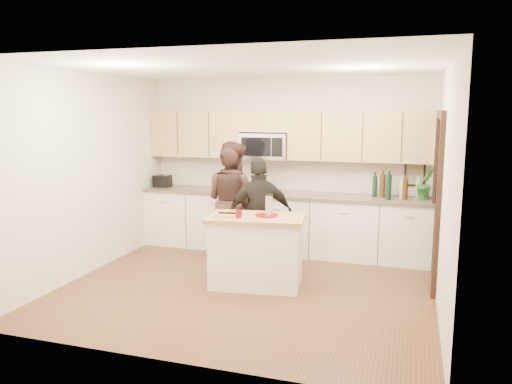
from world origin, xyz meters
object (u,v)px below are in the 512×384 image
(woman_right, at_px, (260,215))
(toaster, at_px, (162,181))
(woman_center, at_px, (232,201))
(woman_left, at_px, (232,204))
(island, at_px, (256,251))

(woman_right, bearing_deg, toaster, -54.64)
(woman_center, bearing_deg, woman_left, 135.32)
(woman_right, bearing_deg, woman_center, -66.36)
(island, height_order, toaster, toaster)
(woman_left, distance_m, woman_right, 0.68)
(toaster, bearing_deg, woman_right, -26.77)
(toaster, xyz_separation_m, woman_right, (2.01, -1.01, -0.25))
(woman_left, xyz_separation_m, woman_right, (0.55, -0.40, -0.06))
(island, height_order, woman_left, woman_left)
(island, relative_size, woman_left, 0.75)
(toaster, distance_m, woman_center, 1.56)
(island, distance_m, woman_center, 1.29)
(woman_center, bearing_deg, woman_right, 165.26)
(woman_right, bearing_deg, woman_left, -64.17)
(toaster, relative_size, woman_right, 0.17)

